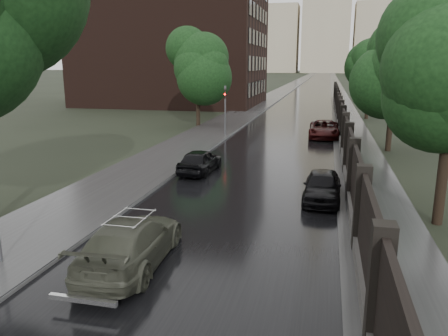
% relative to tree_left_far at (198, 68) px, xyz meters
% --- Properties ---
extents(ground, '(800.00, 800.00, 0.00)m').
position_rel_tree_left_far_xyz_m(ground, '(8.00, -30.00, -5.24)').
color(ground, black).
rests_on(ground, ground).
extents(road, '(8.00, 420.00, 0.02)m').
position_rel_tree_left_far_xyz_m(road, '(8.00, 160.00, -5.23)').
color(road, black).
rests_on(road, ground).
extents(sidewalk_left, '(4.00, 420.00, 0.16)m').
position_rel_tree_left_far_xyz_m(sidewalk_left, '(2.00, 160.00, -5.16)').
color(sidewalk_left, '#2D2D2D').
rests_on(sidewalk_left, ground).
extents(verge_right, '(3.00, 420.00, 0.08)m').
position_rel_tree_left_far_xyz_m(verge_right, '(13.50, 160.00, -5.20)').
color(verge_right, '#2D2D2D').
rests_on(verge_right, ground).
extents(fence_right, '(0.45, 75.72, 2.70)m').
position_rel_tree_left_far_xyz_m(fence_right, '(12.60, 2.01, -4.23)').
color(fence_right, '#383533').
rests_on(fence_right, ground).
extents(tree_left_far, '(4.25, 4.25, 7.39)m').
position_rel_tree_left_far_xyz_m(tree_left_far, '(0.00, 0.00, 0.00)').
color(tree_left_far, black).
rests_on(tree_left_far, ground).
extents(tree_right_b, '(4.08, 4.08, 7.01)m').
position_rel_tree_left_far_xyz_m(tree_right_b, '(15.50, -8.00, -0.29)').
color(tree_right_b, black).
rests_on(tree_right_b, ground).
extents(tree_right_c, '(4.08, 4.08, 7.01)m').
position_rel_tree_left_far_xyz_m(tree_right_c, '(15.50, 10.00, -0.29)').
color(tree_right_c, black).
rests_on(tree_right_c, ground).
extents(traffic_light, '(0.16, 0.32, 4.00)m').
position_rel_tree_left_far_xyz_m(traffic_light, '(3.70, -5.01, -2.84)').
color(traffic_light, '#59595E').
rests_on(traffic_light, ground).
extents(brick_building, '(24.00, 18.00, 20.00)m').
position_rel_tree_left_far_xyz_m(brick_building, '(-10.00, 22.00, 4.76)').
color(brick_building, black).
rests_on(brick_building, ground).
extents(stalinist_tower, '(92.00, 30.00, 159.00)m').
position_rel_tree_left_far_xyz_m(stalinist_tower, '(8.00, 270.00, 33.14)').
color(stalinist_tower, tan).
rests_on(stalinist_tower, ground).
extents(volga_sedan, '(2.23, 4.90, 1.39)m').
position_rel_tree_left_far_xyz_m(volga_sedan, '(6.20, -27.57, -4.55)').
color(volga_sedan, '#404235').
rests_on(volga_sedan, ground).
extents(hatchback_left, '(1.74, 3.85, 1.28)m').
position_rel_tree_left_far_xyz_m(hatchback_left, '(5.04, -16.66, -4.60)').
color(hatchback_left, black).
rests_on(hatchback_left, ground).
extents(car_right_near, '(1.61, 3.80, 1.28)m').
position_rel_tree_left_far_xyz_m(car_right_near, '(11.40, -20.15, -4.60)').
color(car_right_near, black).
rests_on(car_right_near, ground).
extents(car_right_far, '(2.32, 4.94, 1.37)m').
position_rel_tree_left_far_xyz_m(car_right_far, '(11.28, -3.57, -4.56)').
color(car_right_far, black).
rests_on(car_right_far, ground).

